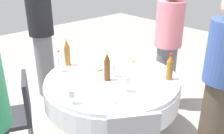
# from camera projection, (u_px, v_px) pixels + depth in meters

# --- Properties ---
(ground_plane) EXTENTS (10.00, 10.00, 0.00)m
(ground_plane) POSITION_uv_depth(u_px,v_px,m) (112.00, 134.00, 2.94)
(ground_plane) COLOR gray
(dining_table) EXTENTS (1.43, 1.43, 0.74)m
(dining_table) POSITION_uv_depth(u_px,v_px,m) (112.00, 89.00, 2.71)
(dining_table) COLOR white
(dining_table) RESTS_ON ground_plane
(bottle_amber_right) EXTENTS (0.07, 0.07, 0.28)m
(bottle_amber_right) POSITION_uv_depth(u_px,v_px,m) (170.00, 68.00, 2.55)
(bottle_amber_right) COLOR #8C5619
(bottle_amber_right) RESTS_ON dining_table
(bottle_clear_left) EXTENTS (0.06, 0.06, 0.24)m
(bottle_clear_left) POSITION_uv_depth(u_px,v_px,m) (60.00, 62.00, 2.73)
(bottle_clear_left) COLOR silver
(bottle_clear_left) RESTS_ON dining_table
(bottle_amber_west) EXTENTS (0.07, 0.07, 0.32)m
(bottle_amber_west) POSITION_uv_depth(u_px,v_px,m) (67.00, 53.00, 2.89)
(bottle_amber_west) COLOR #8C5619
(bottle_amber_west) RESTS_ON dining_table
(bottle_brown_south) EXTENTS (0.07, 0.07, 0.31)m
(bottle_brown_south) POSITION_uv_depth(u_px,v_px,m) (107.00, 67.00, 2.52)
(bottle_brown_south) COLOR #593314
(bottle_brown_south) RESTS_ON dining_table
(wine_glass_south) EXTENTS (0.06, 0.06, 0.13)m
(wine_glass_south) POSITION_uv_depth(u_px,v_px,m) (114.00, 68.00, 2.62)
(wine_glass_south) COLOR white
(wine_glass_south) RESTS_ON dining_table
(wine_glass_outer) EXTENTS (0.07, 0.07, 0.13)m
(wine_glass_outer) POSITION_uv_depth(u_px,v_px,m) (72.00, 94.00, 2.13)
(wine_glass_outer) COLOR white
(wine_glass_outer) RESTS_ON dining_table
(wine_glass_inner) EXTENTS (0.07, 0.07, 0.16)m
(wine_glass_inner) POSITION_uv_depth(u_px,v_px,m) (127.00, 81.00, 2.32)
(wine_glass_inner) COLOR white
(wine_glass_inner) RESTS_ON dining_table
(plate_mid) EXTENTS (0.25, 0.25, 0.04)m
(plate_mid) POSITION_uv_depth(u_px,v_px,m) (131.00, 61.00, 3.02)
(plate_mid) COLOR white
(plate_mid) RESTS_ON dining_table
(plate_near) EXTENTS (0.23, 0.23, 0.04)m
(plate_near) POSITION_uv_depth(u_px,v_px,m) (98.00, 70.00, 2.78)
(plate_near) COLOR white
(plate_near) RESTS_ON dining_table
(plate_far) EXTENTS (0.23, 0.23, 0.02)m
(plate_far) POSITION_uv_depth(u_px,v_px,m) (104.00, 100.00, 2.20)
(plate_far) COLOR white
(plate_far) RESTS_ON dining_table
(spoon_left) EXTENTS (0.10, 0.17, 0.00)m
(spoon_left) POSITION_uv_depth(u_px,v_px,m) (82.00, 90.00, 2.38)
(spoon_left) COLOR silver
(spoon_left) RESTS_ON dining_table
(folded_napkin) EXTENTS (0.22, 0.22, 0.02)m
(folded_napkin) POSITION_uv_depth(u_px,v_px,m) (145.00, 84.00, 2.47)
(folded_napkin) COLOR white
(folded_napkin) RESTS_ON dining_table
(person_right) EXTENTS (0.34, 0.34, 1.68)m
(person_right) POSITION_uv_depth(u_px,v_px,m) (221.00, 84.00, 2.20)
(person_right) COLOR #4C3F33
(person_right) RESTS_ON ground_plane
(person_west) EXTENTS (0.34, 0.34, 1.65)m
(person_west) POSITION_uv_depth(u_px,v_px,m) (167.00, 46.00, 3.19)
(person_west) COLOR slate
(person_west) RESTS_ON ground_plane
(person_south) EXTENTS (0.34, 0.34, 1.69)m
(person_south) POSITION_uv_depth(u_px,v_px,m) (42.00, 37.00, 3.49)
(person_south) COLOR slate
(person_south) RESTS_ON ground_plane
(chair_inner) EXTENTS (0.53, 0.53, 0.87)m
(chair_inner) POSITION_uv_depth(u_px,v_px,m) (18.00, 111.00, 2.45)
(chair_inner) COLOR #2D2D33
(chair_inner) RESTS_ON ground_plane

